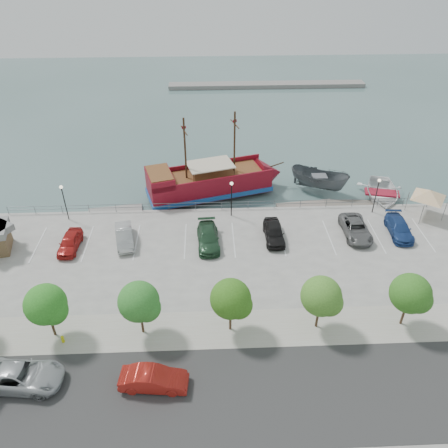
{
  "coord_description": "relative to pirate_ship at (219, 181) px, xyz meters",
  "views": [
    {
      "loc": [
        -2.51,
        -34.02,
        27.23
      ],
      "look_at": [
        -1.0,
        2.0,
        2.0
      ],
      "focal_mm": 35.0,
      "sensor_mm": 36.0,
      "label": 1
    }
  ],
  "objects": [
    {
      "name": "seawall_railing",
      "position": [
        1.18,
        -5.01,
        -0.3
      ],
      "size": [
        50.0,
        0.06,
        1.0
      ],
      "color": "#575D63",
      "rests_on": "land_slab"
    },
    {
      "name": "street",
      "position": [
        1.18,
        -28.81,
        -0.82
      ],
      "size": [
        100.0,
        8.0,
        0.04
      ],
      "primitive_type": "cube",
      "color": "#333333",
      "rests_on": "land_slab"
    },
    {
      "name": "lamp_post_right",
      "position": [
        17.18,
        -6.31,
        2.11
      ],
      "size": [
        0.36,
        0.36,
        4.28
      ],
      "color": "black",
      "rests_on": "land_slab"
    },
    {
      "name": "sidewalk",
      "position": [
        1.18,
        -22.81,
        -0.82
      ],
      "size": [
        100.0,
        4.0,
        0.05
      ],
      "primitive_type": "cube",
      "color": "#A29989",
      "rests_on": "land_slab"
    },
    {
      "name": "ground",
      "position": [
        1.18,
        -12.81,
        -1.83
      ],
      "size": [
        160.0,
        160.0,
        0.0
      ],
      "primitive_type": "plane",
      "color": "#41615D"
    },
    {
      "name": "lamp_post_left",
      "position": [
        -16.82,
        -6.31,
        2.11
      ],
      "size": [
        0.36,
        0.36,
        4.28
      ],
      "color": "black",
      "rests_on": "land_slab"
    },
    {
      "name": "dock_west",
      "position": [
        -12.27,
        -3.61,
        -1.65
      ],
      "size": [
        6.37,
        2.57,
        0.35
      ],
      "primitive_type": "cube",
      "rotation": [
        0.0,
        0.0,
        0.13
      ],
      "color": "gray",
      "rests_on": "ground"
    },
    {
      "name": "tree_e",
      "position": [
        7.33,
        -22.88,
        2.47
      ],
      "size": [
        3.3,
        3.2,
        5.0
      ],
      "color": "#473321",
      "rests_on": "sidewalk"
    },
    {
      "name": "pirate_ship",
      "position": [
        0.0,
        0.0,
        0.0
      ],
      "size": [
        17.66,
        9.17,
        10.93
      ],
      "rotation": [
        0.0,
        0.0,
        0.28
      ],
      "color": "maroon",
      "rests_on": "ground"
    },
    {
      "name": "parked_car_b",
      "position": [
        -9.97,
        -10.81,
        -0.05
      ],
      "size": [
        2.6,
        4.99,
        1.56
      ],
      "primitive_type": "imported",
      "rotation": [
        0.0,
        0.0,
        0.21
      ],
      "color": "#AAAAAA",
      "rests_on": "land_slab"
    },
    {
      "name": "speedboat",
      "position": [
        19.67,
        -2.32,
        -1.03
      ],
      "size": [
        7.19,
        8.84,
        1.61
      ],
      "primitive_type": "imported",
      "rotation": [
        0.0,
        0.0,
        -0.23
      ],
      "color": "white",
      "rests_on": "ground"
    },
    {
      "name": "street_van",
      "position": [
        -14.87,
        -27.23,
        0.0
      ],
      "size": [
        6.21,
        3.29,
        1.66
      ],
      "primitive_type": "imported",
      "rotation": [
        0.0,
        0.0,
        1.48
      ],
      "color": "#A2A6A8",
      "rests_on": "street"
    },
    {
      "name": "parked_car_a",
      "position": [
        -15.29,
        -11.54,
        -0.08
      ],
      "size": [
        1.95,
        4.49,
        1.51
      ],
      "primitive_type": "imported",
      "rotation": [
        0.0,
        0.0,
        -0.04
      ],
      "color": "#B21F1C",
      "rests_on": "land_slab"
    },
    {
      "name": "tree_b",
      "position": [
        -13.67,
        -22.88,
        2.47
      ],
      "size": [
        3.3,
        3.2,
        5.0
      ],
      "color": "#473321",
      "rests_on": "sidewalk"
    },
    {
      "name": "parked_car_h",
      "position": [
        18.55,
        -10.49,
        -0.09
      ],
      "size": [
        2.35,
        5.19,
        1.47
      ],
      "primitive_type": "imported",
      "rotation": [
        0.0,
        0.0,
        -0.06
      ],
      "color": "navy",
      "rests_on": "land_slab"
    },
    {
      "name": "lamp_post_mid",
      "position": [
        1.18,
        -6.31,
        2.11
      ],
      "size": [
        0.36,
        0.36,
        4.28
      ],
      "color": "black",
      "rests_on": "land_slab"
    },
    {
      "name": "tree_d",
      "position": [
        0.33,
        -22.88,
        2.47
      ],
      "size": [
        3.3,
        3.2,
        5.0
      ],
      "color": "#473321",
      "rests_on": "sidewalk"
    },
    {
      "name": "parked_car_g",
      "position": [
        13.96,
        -10.47,
        -0.07
      ],
      "size": [
        2.54,
        5.46,
        1.51
      ],
      "primitive_type": "imported",
      "rotation": [
        0.0,
        0.0,
        -0.01
      ],
      "color": "slate",
      "rests_on": "land_slab"
    },
    {
      "name": "street_sedan",
      "position": [
        -5.47,
        -27.85,
        -0.04
      ],
      "size": [
        4.94,
        2.11,
        1.58
      ],
      "primitive_type": "imported",
      "rotation": [
        0.0,
        0.0,
        1.48
      ],
      "color": "#A91F17",
      "rests_on": "street"
    },
    {
      "name": "far_shore",
      "position": [
        11.18,
        42.19,
        -1.43
      ],
      "size": [
        40.0,
        3.0,
        0.8
      ],
      "primitive_type": "cube",
      "color": "gray",
      "rests_on": "ground"
    },
    {
      "name": "parked_car_e",
      "position": [
        5.32,
        -10.82,
        -0.02
      ],
      "size": [
        1.96,
        4.8,
        1.63
      ],
      "primitive_type": "imported",
      "rotation": [
        0.0,
        0.0,
        0.01
      ],
      "color": "black",
      "rests_on": "land_slab"
    },
    {
      "name": "fire_hydrant",
      "position": [
        -12.97,
        -23.61,
        -0.44
      ],
      "size": [
        0.25,
        0.25,
        0.72
      ],
      "rotation": [
        0.0,
        0.0,
        -0.04
      ],
      "color": "#CAC80B",
      "rests_on": "sidewalk"
    },
    {
      "name": "dock_east",
      "position": [
        15.98,
        -3.61,
        -1.63
      ],
      "size": [
        7.02,
        2.53,
        0.39
      ],
      "primitive_type": "cube",
      "rotation": [
        0.0,
        0.0,
        -0.08
      ],
      "color": "#6F675C",
      "rests_on": "ground"
    },
    {
      "name": "patrol_boat",
      "position": [
        12.47,
        0.18,
        -0.41
      ],
      "size": [
        7.77,
        6.06,
        2.85
      ],
      "primitive_type": "imported",
      "rotation": [
        0.0,
        0.0,
        1.05
      ],
      "color": "#555A5F",
      "rests_on": "ground"
    },
    {
      "name": "tree_c",
      "position": [
        -6.67,
        -22.88,
        2.47
      ],
      "size": [
        3.3,
        3.2,
        5.0
      ],
      "color": "#473321",
      "rests_on": "sidewalk"
    },
    {
      "name": "dock_mid",
      "position": [
        10.18,
        -3.61,
        -1.64
      ],
      "size": [
        6.92,
        2.67,
        0.39
      ],
      "primitive_type": "cube",
      "rotation": [
        0.0,
        0.0,
        0.11
      ],
      "color": "gray",
      "rests_on": "ground"
    },
    {
      "name": "parked_car_d",
      "position": [
        -1.46,
        -11.4,
        -0.05
      ],
      "size": [
        2.46,
        5.46,
        1.55
      ],
      "primitive_type": "imported",
      "rotation": [
        0.0,
        0.0,
        0.05
      ],
      "color": "#264C30",
      "rests_on": "land_slab"
    },
    {
      "name": "tree_f",
      "position": [
        14.33,
        -22.88,
        2.47
      ],
      "size": [
        3.3,
        3.2,
        5.0
      ],
      "color": "#473321",
      "rests_on": "sidewalk"
    },
    {
      "name": "canopy_tent",
      "position": [
        22.65,
        -7.16,
        2.43
      ],
      "size": [
        5.22,
        5.22,
        3.74
      ],
      "rotation": [
        0.0,
        0.0,
        0.18
      ],
      "color": "slate",
      "rests_on": "land_slab"
    }
  ]
}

